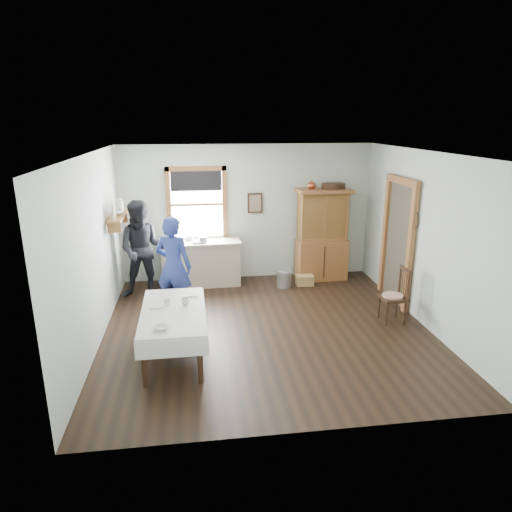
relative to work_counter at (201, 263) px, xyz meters
name	(u,v)px	position (x,y,z in m)	size (l,w,h in m)	color
room	(267,246)	(0.97, -2.15, 0.91)	(5.01, 5.01, 2.70)	black
window	(197,201)	(-0.03, 0.32, 1.18)	(1.18, 0.07, 1.48)	white
doorway	(398,238)	(3.42, -1.30, 0.72)	(0.09, 1.14, 2.22)	#433C30
wall_shelf	(118,215)	(-1.40, -0.61, 1.13)	(0.24, 1.00, 0.44)	#97562E
framed_picture	(255,203)	(1.12, 0.31, 1.11)	(0.30, 0.04, 0.40)	#311C11
rug_beater	(416,213)	(3.42, -1.85, 1.28)	(0.27, 0.27, 0.01)	black
work_counter	(201,263)	(0.00, 0.00, 0.00)	(1.55, 0.59, 0.89)	tan
china_hutch	(322,235)	(2.44, 0.04, 0.48)	(1.08, 0.51, 1.84)	#97562E
dining_table	(174,333)	(-0.43, -2.80, -0.11)	(0.89, 1.69, 0.68)	silver
spindle_chair	(393,295)	(3.02, -2.15, 0.01)	(0.42, 0.42, 0.91)	#311C11
pail	(284,279)	(1.60, -0.35, -0.29)	(0.29, 0.29, 0.31)	#A0A4A9
wicker_basket	(305,280)	(2.02, -0.31, -0.35)	(0.34, 0.24, 0.20)	#AB8E4D
woman_blue	(174,270)	(-0.46, -1.39, 0.34)	(0.57, 0.37, 1.56)	navy
figure_dark	(143,253)	(-1.04, -0.47, 0.38)	(0.81, 0.63, 1.66)	black
table_cup_a	(185,301)	(-0.26, -2.62, 0.28)	(0.12, 0.12, 0.09)	silver
table_cup_b	(167,302)	(-0.51, -2.62, 0.27)	(0.09, 0.09, 0.08)	silver
table_bowl	(161,327)	(-0.55, -3.38, 0.26)	(0.21, 0.21, 0.05)	silver
counter_book	(193,242)	(-0.14, -0.07, 0.46)	(0.18, 0.24, 0.02)	#7A6651
counter_bowl	(189,239)	(-0.22, 0.12, 0.47)	(0.18, 0.18, 0.06)	silver
shelf_bowl	(118,213)	(-1.40, -0.60, 1.15)	(0.22, 0.22, 0.05)	silver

